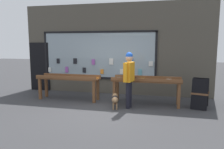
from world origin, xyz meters
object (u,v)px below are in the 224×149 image
person_browsing (129,75)px  small_dog (115,99)px  display_table_left (69,80)px  display_table_right (146,83)px  sandwich_board_sign (200,93)px

person_browsing → small_dog: bearing=120.9°
display_table_left → person_browsing: bearing=-13.0°
display_table_right → person_browsing: person_browsing is taller
display_table_right → small_dog: 1.24m
display_table_left → small_dog: 2.07m
small_dog → display_table_right: bearing=-65.1°
display_table_right → sandwich_board_sign: size_ratio=2.42×
person_browsing → sandwich_board_sign: 2.36m
display_table_right → sandwich_board_sign: bearing=-0.8°
display_table_left → display_table_right: 2.83m
small_dog → person_browsing: bearing=-81.3°
small_dog → sandwich_board_sign: sandwich_board_sign is taller
display_table_left → sandwich_board_sign: 4.55m
display_table_left → display_table_right: bearing=0.1°
display_table_right → person_browsing: 0.81m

